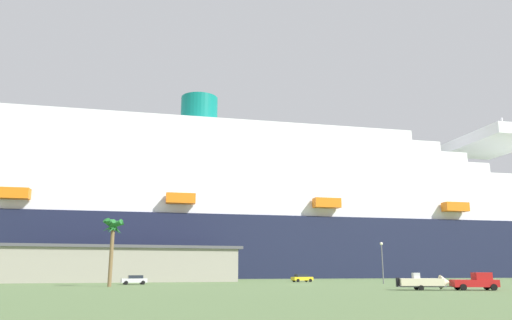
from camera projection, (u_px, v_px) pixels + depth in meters
The scene contains 9 objects.
ground_plane at pixel (263, 281), 109.85m from camera, with size 600.00×600.00×0.00m, color #567042.
cruise_ship at pixel (302, 218), 157.63m from camera, with size 289.31×42.00×64.16m.
terminal_building at pixel (116, 264), 106.93m from camera, with size 54.15×29.74×7.45m.
pickup_truck at pixel (476, 282), 60.98m from camera, with size 5.90×3.22×2.20m.
small_boat_on_trailer at pixel (426, 282), 61.14m from camera, with size 7.45×3.24×2.15m.
palm_tree at pixel (113, 232), 74.96m from camera, with size 3.48×3.45×10.37m.
street_lamp at pixel (382, 256), 88.59m from camera, with size 0.56×0.56×7.48m.
parked_car_yellow_taxi at pixel (302, 278), 101.09m from camera, with size 4.63×2.70×1.58m.
parked_car_silver_sedan at pixel (134, 280), 83.83m from camera, with size 4.61×2.72×1.58m.
Camera 1 is at (-23.03, -80.89, 2.57)m, focal length 33.79 mm.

